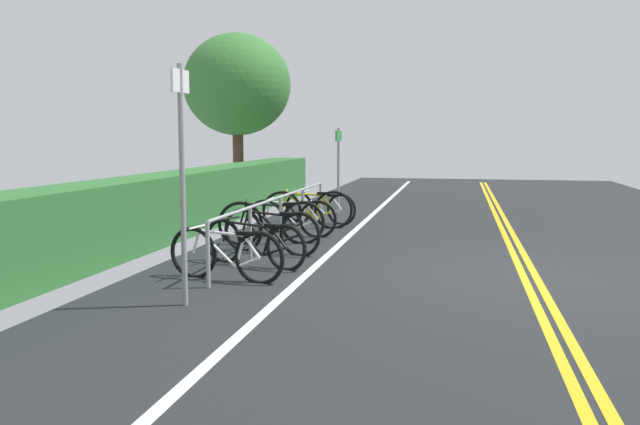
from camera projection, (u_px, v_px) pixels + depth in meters
name	position (u px, v px, depth m)	size (l,w,h in m)	color
ground_plane	(529.00, 277.00, 8.58)	(38.99, 10.21, 0.05)	#232628
centre_line_yellow_inner	(536.00, 276.00, 8.56)	(35.09, 0.10, 0.00)	gold
centre_line_yellow_outer	(523.00, 275.00, 8.59)	(35.09, 0.10, 0.00)	gold
bike_lane_stripe_white	(315.00, 266.00, 9.16)	(35.09, 0.12, 0.00)	white
bike_rack	(280.00, 207.00, 10.99)	(6.58, 0.05, 0.82)	#9EA0A5
bicycle_0	(226.00, 254.00, 8.27)	(0.46, 1.63, 0.71)	black
bicycle_1	(254.00, 243.00, 9.19)	(0.68, 1.68, 0.68)	black
bicycle_2	(271.00, 231.00, 10.19)	(0.56, 1.69, 0.73)	black
bicycle_3	(272.00, 223.00, 11.04)	(0.63, 1.75, 0.78)	black
bicycle_4	(292.00, 218.00, 11.88)	(0.46, 1.67, 0.72)	black
bicycle_5	(308.00, 210.00, 12.88)	(0.59, 1.75, 0.79)	black
bicycle_6	(320.00, 208.00, 13.72)	(0.58, 1.62, 0.69)	black
sign_post_near	(182.00, 164.00, 6.90)	(0.36, 0.06, 2.57)	gray
sign_post_far	(338.00, 162.00, 15.09)	(0.36, 0.08, 2.00)	gray
hedge_backdrop	(192.00, 199.00, 12.92)	(15.53, 0.95, 1.14)	#2D6B30
tree_mid	(237.00, 85.00, 18.42)	(3.02, 3.02, 4.68)	#473323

